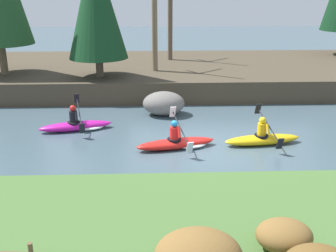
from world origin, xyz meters
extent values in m
plane|color=#425660|center=(0.00, 0.00, 0.00)|extent=(90.00, 90.00, 0.00)
cube|color=#476B33|center=(0.00, -6.15, 0.38)|extent=(44.00, 5.38, 0.76)
cube|color=#473D2D|center=(0.00, 9.99, 0.53)|extent=(44.00, 9.76, 1.07)
cylinder|color=brown|center=(-9.12, 7.37, 1.82)|extent=(0.36, 0.36, 1.50)
cylinder|color=brown|center=(-4.28, 6.61, 1.53)|extent=(0.36, 0.36, 0.92)
cone|color=#143D1E|center=(-4.28, 6.61, 4.55)|extent=(2.81, 2.81, 5.12)
cylinder|color=#7A664C|center=(-1.59, 7.99, 2.93)|extent=(0.28, 0.28, 3.72)
cylinder|color=brown|center=(-0.65, 11.33, 2.94)|extent=(0.28, 0.28, 3.74)
ellipsoid|color=brown|center=(0.57, -6.57, 1.03)|extent=(1.01, 0.84, 0.55)
ellipsoid|color=yellow|center=(2.07, 0.21, 0.17)|extent=(2.76, 0.99, 0.34)
cone|color=yellow|center=(3.30, 0.39, 0.19)|extent=(0.38, 0.25, 0.20)
cylinder|color=black|center=(2.02, 0.20, 0.31)|extent=(0.55, 0.55, 0.08)
cylinder|color=yellow|center=(2.02, 0.20, 0.56)|extent=(0.34, 0.34, 0.42)
sphere|color=yellow|center=(2.02, 0.20, 0.89)|extent=(0.26, 0.26, 0.23)
cylinder|color=yellow|center=(2.08, 0.45, 0.65)|extent=(0.12, 0.24, 0.35)
cylinder|color=yellow|center=(2.15, -0.02, 0.65)|extent=(0.12, 0.24, 0.35)
cylinder|color=black|center=(2.25, 0.24, 0.69)|extent=(0.32, 1.90, 0.65)
cube|color=black|center=(2.11, 1.18, 1.00)|extent=(0.22, 0.19, 0.41)
cube|color=black|center=(2.39, -0.70, 0.38)|extent=(0.22, 0.19, 0.41)
ellipsoid|color=red|center=(-0.97, -0.04, 0.17)|extent=(2.77, 1.22, 0.34)
cone|color=red|center=(0.24, 0.25, 0.19)|extent=(0.39, 0.28, 0.20)
cylinder|color=black|center=(-1.02, -0.05, 0.31)|extent=(0.58, 0.58, 0.08)
cylinder|color=red|center=(-1.02, -0.05, 0.56)|extent=(0.36, 0.36, 0.42)
sphere|color=#1E89D1|center=(-1.02, -0.05, 0.89)|extent=(0.28, 0.28, 0.23)
cylinder|color=red|center=(-0.98, 0.21, 0.65)|extent=(0.14, 0.24, 0.35)
cylinder|color=red|center=(-0.86, -0.26, 0.65)|extent=(0.14, 0.24, 0.35)
cylinder|color=black|center=(-0.79, 0.01, 0.69)|extent=(0.48, 1.87, 0.65)
cube|color=white|center=(-1.02, 0.93, 1.00)|extent=(0.23, 0.20, 0.41)
cube|color=white|center=(-0.57, -0.92, 0.38)|extent=(0.23, 0.20, 0.41)
ellipsoid|color=white|center=(-0.43, 0.09, 0.09)|extent=(1.23, 0.94, 0.18)
ellipsoid|color=#C61999|center=(-4.69, 1.90, 0.17)|extent=(2.76, 1.25, 0.34)
cone|color=#C61999|center=(-3.49, 2.21, 0.19)|extent=(0.39, 0.28, 0.20)
cylinder|color=black|center=(-4.74, 1.89, 0.31)|extent=(0.58, 0.58, 0.08)
cylinder|color=black|center=(-4.74, 1.89, 0.56)|extent=(0.37, 0.37, 0.42)
sphere|color=red|center=(-4.74, 1.89, 0.89)|extent=(0.28, 0.28, 0.23)
cylinder|color=black|center=(-4.71, 2.15, 0.65)|extent=(0.14, 0.24, 0.35)
cylinder|color=black|center=(-4.59, 1.68, 0.65)|extent=(0.14, 0.24, 0.35)
cylinder|color=black|center=(-4.52, 1.95, 0.69)|extent=(0.51, 1.86, 0.65)
cube|color=black|center=(-4.76, 2.87, 1.00)|extent=(0.23, 0.20, 0.41)
cube|color=black|center=(-4.28, 1.03, 0.38)|extent=(0.23, 0.20, 0.41)
ellipsoid|color=white|center=(-4.16, 2.04, 0.09)|extent=(1.24, 0.95, 0.18)
ellipsoid|color=slate|center=(-1.26, 3.75, 0.50)|extent=(1.78, 1.40, 1.01)
cylinder|color=brown|center=(-3.77, -6.86, 1.10)|extent=(0.08, 0.08, 0.20)
camera|label=1|loc=(-1.71, -12.38, 5.15)|focal=42.00mm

